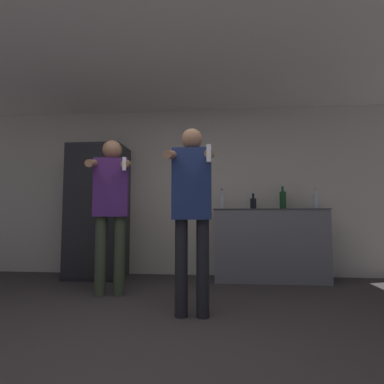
% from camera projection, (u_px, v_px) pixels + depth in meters
% --- Properties ---
extents(ground_plane, '(14.00, 14.00, 0.00)m').
position_uv_depth(ground_plane, '(131.00, 362.00, 1.84)').
color(ground_plane, '#383333').
extents(wall_back, '(7.00, 0.06, 2.55)m').
position_uv_depth(wall_back, '(184.00, 191.00, 4.66)').
color(wall_back, beige).
rests_on(wall_back, ground_plane).
extents(ceiling_slab, '(7.00, 3.23, 0.05)m').
position_uv_depth(ceiling_slab, '(169.00, 67.00, 3.38)').
color(ceiling_slab, silver).
rests_on(ceiling_slab, wall_back).
extents(refrigerator, '(0.78, 0.66, 1.92)m').
position_uv_depth(refrigerator, '(98.00, 211.00, 4.40)').
color(refrigerator, '#262628').
rests_on(refrigerator, ground_plane).
extents(counter, '(1.55, 0.58, 0.99)m').
position_uv_depth(counter, '(269.00, 244.00, 4.18)').
color(counter, slate).
rests_on(counter, ground_plane).
extents(bottle_brown_liquor, '(0.07, 0.07, 0.30)m').
position_uv_depth(bottle_brown_liquor, '(316.00, 201.00, 4.24)').
color(bottle_brown_liquor, silver).
rests_on(bottle_brown_liquor, counter).
extents(bottle_green_wine, '(0.06, 0.06, 0.30)m').
position_uv_depth(bottle_green_wine, '(222.00, 201.00, 4.36)').
color(bottle_green_wine, silver).
rests_on(bottle_green_wine, counter).
extents(bottle_red_label, '(0.09, 0.09, 0.35)m').
position_uv_depth(bottle_red_label, '(283.00, 200.00, 4.28)').
color(bottle_red_label, '#194723').
rests_on(bottle_red_label, counter).
extents(bottle_clear_vodka, '(0.09, 0.09, 0.25)m').
position_uv_depth(bottle_clear_vodka, '(253.00, 203.00, 4.31)').
color(bottle_clear_vodka, black).
rests_on(bottle_clear_vodka, counter).
extents(person_woman_foreground, '(0.41, 0.49, 1.71)m').
position_uv_depth(person_woman_foreground, '(192.00, 202.00, 2.72)').
color(person_woman_foreground, black).
rests_on(person_woman_foreground, ground_plane).
extents(person_man_side, '(0.51, 0.55, 1.77)m').
position_uv_depth(person_man_side, '(111.00, 202.00, 3.43)').
color(person_man_side, '#38422D').
rests_on(person_man_side, ground_plane).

